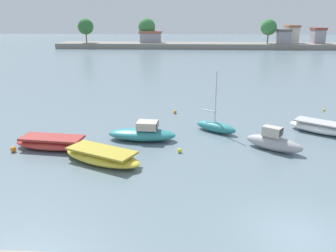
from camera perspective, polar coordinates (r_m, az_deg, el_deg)
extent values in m
plane|color=slate|center=(15.78, 20.82, -16.71)|extent=(400.00, 400.00, 0.00)
ellipsoid|color=#C63833|center=(24.78, -18.91, -2.86)|extent=(5.47, 2.41, 0.71)
cube|color=maroon|center=(24.64, -19.00, -1.91)|extent=(4.38, 2.00, 0.16)
ellipsoid|color=yellow|center=(21.62, -11.10, -5.15)|extent=(5.87, 4.19, 0.73)
cube|color=#A8952A|center=(21.46, -11.17, -4.08)|extent=(4.73, 3.43, 0.13)
ellipsoid|color=teal|center=(25.15, -4.44, -1.42)|extent=(5.12, 2.17, 0.87)
cube|color=#BCB2A3|center=(24.85, -3.51, 0.12)|extent=(1.55, 1.31, 0.58)
cube|color=black|center=(24.72, -1.82, 0.19)|extent=(0.14, 1.11, 0.40)
ellipsoid|color=teal|center=(27.15, 8.07, -0.17)|extent=(3.49, 2.94, 0.82)
cylinder|color=silver|center=(26.58, 8.08, 4.86)|extent=(0.10, 0.10, 4.03)
cylinder|color=#B7B7BC|center=(27.18, 6.87, 2.59)|extent=(1.23, 0.92, 0.08)
ellipsoid|color=#9E9EA3|center=(24.24, 17.41, -2.82)|extent=(3.90, 3.14, 0.98)
cube|color=#BCB2A3|center=(24.04, 17.16, -0.89)|extent=(1.43, 1.29, 0.66)
cube|color=black|center=(23.83, 18.55, -1.02)|extent=(0.43, 0.59, 0.46)
ellipsoid|color=white|center=(29.28, 24.30, -0.30)|extent=(4.94, 4.24, 0.80)
cube|color=#AFAFAF|center=(29.16, 24.41, 0.55)|extent=(3.99, 3.45, 0.11)
sphere|color=orange|center=(32.28, 1.18, 2.41)|extent=(0.32, 0.32, 0.32)
sphere|color=yellow|center=(36.53, 24.83, 2.49)|extent=(0.24, 0.24, 0.24)
sphere|color=yellow|center=(22.82, 1.96, -4.15)|extent=(0.31, 0.31, 0.31)
sphere|color=orange|center=(25.21, -24.64, -3.57)|extent=(0.39, 0.39, 0.39)
cube|color=gray|center=(108.74, 6.15, 13.34)|extent=(90.86, 11.20, 1.60)
cube|color=#99939E|center=(109.53, -2.96, 14.60)|extent=(6.31, 3.94, 2.83)
cube|color=#995B42|center=(109.45, -2.98, 15.52)|extent=(6.94, 4.34, 0.70)
cube|color=#99939E|center=(110.99, 18.79, 13.94)|extent=(3.48, 4.24, 3.51)
cube|color=#565156|center=(110.91, 18.90, 15.02)|extent=(3.83, 4.67, 0.70)
cube|color=beige|center=(114.44, 20.10, 14.18)|extent=(3.25, 5.48, 4.64)
cube|color=#995B42|center=(114.36, 20.24, 15.51)|extent=(3.58, 6.03, 0.70)
cube|color=#99939E|center=(115.66, 23.92, 13.61)|extent=(3.28, 4.64, 3.93)
cube|color=brown|center=(115.58, 24.06, 14.75)|extent=(3.61, 5.10, 0.70)
cylinder|color=brown|center=(112.59, -13.60, 14.25)|extent=(0.36, 0.36, 2.91)
sphere|color=#2D6B33|center=(112.47, -13.73, 15.97)|extent=(4.83, 4.83, 4.83)
cylinder|color=brown|center=(110.97, -3.56, 14.57)|extent=(0.36, 0.36, 2.61)
sphere|color=#387A3D|center=(110.85, -3.59, 16.35)|extent=(5.32, 5.32, 5.32)
cylinder|color=brown|center=(110.27, 16.46, 13.96)|extent=(0.36, 0.36, 2.85)
sphere|color=#387A3D|center=(110.16, 16.61, 15.68)|extent=(4.75, 4.75, 4.75)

